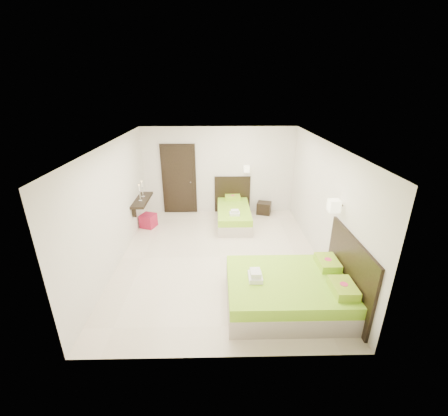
{
  "coord_description": "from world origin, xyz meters",
  "views": [
    {
      "loc": [
        -0.03,
        -5.96,
        3.66
      ],
      "look_at": [
        0.1,
        0.3,
        1.1
      ],
      "focal_mm": 24.0,
      "sensor_mm": 36.0,
      "label": 1
    }
  ],
  "objects_px": {
    "nightstand": "(264,208)",
    "ottoman": "(148,221)",
    "bed_double": "(292,290)",
    "bed_single": "(234,213)"
  },
  "relations": [
    {
      "from": "nightstand",
      "to": "ottoman",
      "type": "xyz_separation_m",
      "value": [
        -3.35,
        -0.87,
        0.0
      ]
    },
    {
      "from": "ottoman",
      "to": "nightstand",
      "type": "bearing_deg",
      "value": 14.49
    },
    {
      "from": "bed_single",
      "to": "nightstand",
      "type": "xyz_separation_m",
      "value": [
        0.96,
        0.6,
        -0.09
      ]
    },
    {
      "from": "nightstand",
      "to": "ottoman",
      "type": "height_order",
      "value": "ottoman"
    },
    {
      "from": "bed_single",
      "to": "bed_double",
      "type": "height_order",
      "value": "bed_double"
    },
    {
      "from": "bed_double",
      "to": "ottoman",
      "type": "relative_size",
      "value": 5.76
    },
    {
      "from": "nightstand",
      "to": "bed_double",
      "type": "bearing_deg",
      "value": -74.73
    },
    {
      "from": "nightstand",
      "to": "ottoman",
      "type": "distance_m",
      "value": 3.46
    },
    {
      "from": "bed_single",
      "to": "ottoman",
      "type": "distance_m",
      "value": 2.4
    },
    {
      "from": "bed_double",
      "to": "nightstand",
      "type": "height_order",
      "value": "bed_double"
    }
  ]
}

